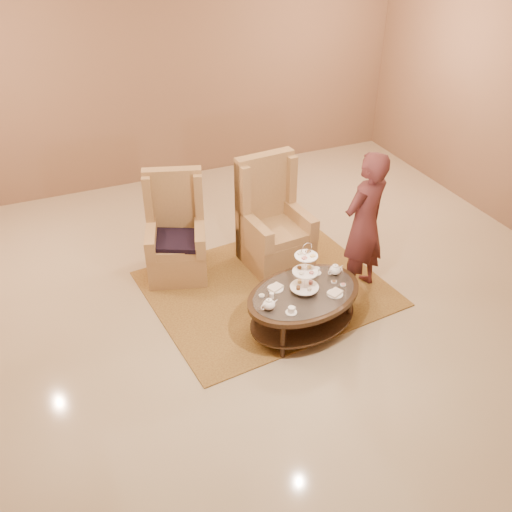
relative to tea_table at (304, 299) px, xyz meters
name	(u,v)px	position (x,y,z in m)	size (l,w,h in m)	color
ground	(266,315)	(-0.28, 0.36, -0.41)	(8.00, 8.00, 0.00)	#BCAC8C
ceiling	(266,315)	(-0.28, 0.36, -0.41)	(8.00, 8.00, 0.02)	white
wall_back	(160,71)	(-0.28, 4.36, 1.34)	(8.00, 0.04, 3.50)	#88644A
rug	(267,288)	(-0.07, 0.82, -0.40)	(2.93, 2.53, 0.01)	olive
tea_table	(304,299)	(0.00, 0.00, 0.00)	(1.50, 1.18, 1.12)	black
armchair_left	(177,240)	(-0.93, 1.63, 0.04)	(0.90, 0.91, 1.32)	#AD8351
armchair_right	(272,229)	(0.25, 1.37, 0.07)	(0.83, 0.85, 1.41)	#AD8351
person	(364,224)	(0.97, 0.42, 0.48)	(0.75, 0.61, 1.77)	#4F2123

